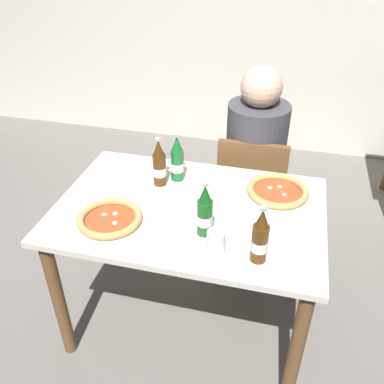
{
  "coord_description": "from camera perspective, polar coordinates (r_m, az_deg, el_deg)",
  "views": [
    {
      "loc": [
        0.38,
        -1.46,
        1.85
      ],
      "look_at": [
        0.0,
        0.05,
        0.8
      ],
      "focal_mm": 38.77,
      "sensor_mm": 36.0,
      "label": 1
    }
  ],
  "objects": [
    {
      "name": "beer_bottle_right",
      "position": [
        1.66,
        1.78,
        -2.87
      ],
      "size": [
        0.07,
        0.07,
        0.25
      ],
      "color": "#14591E",
      "rests_on": "dining_table_main"
    },
    {
      "name": "beer_bottle_extra",
      "position": [
        1.98,
        -4.51,
        3.7
      ],
      "size": [
        0.07,
        0.07,
        0.25
      ],
      "color": "#512D0F",
      "rests_on": "dining_table_main"
    },
    {
      "name": "diner_seated",
      "position": [
        2.48,
        8.44,
        2.79
      ],
      "size": [
        0.34,
        0.34,
        1.21
      ],
      "color": "#2D3342",
      "rests_on": "ground_plane"
    },
    {
      "name": "chair_behind_table",
      "position": [
        2.49,
        8.12,
        0.19
      ],
      "size": [
        0.4,
        0.4,
        0.85
      ],
      "rotation": [
        0.0,
        0.0,
        3.15
      ],
      "color": "brown",
      "rests_on": "ground_plane"
    },
    {
      "name": "ground_plane",
      "position": [
        2.39,
        -0.31,
        -16.83
      ],
      "size": [
        8.0,
        8.0,
        0.0
      ],
      "primitive_type": "plane",
      "color": "slate"
    },
    {
      "name": "dining_table_main",
      "position": [
        1.94,
        -0.36,
        -4.84
      ],
      "size": [
        1.2,
        0.8,
        0.75
      ],
      "color": "silver",
      "rests_on": "ground_plane"
    },
    {
      "name": "beer_bottle_left",
      "position": [
        2.02,
        -2.06,
        4.33
      ],
      "size": [
        0.07,
        0.07,
        0.25
      ],
      "color": "#196B2D",
      "rests_on": "dining_table_main"
    },
    {
      "name": "napkin_with_cutlery",
      "position": [
        2.06,
        -11.97,
        0.98
      ],
      "size": [
        0.18,
        0.19,
        0.01
      ],
      "color": "white",
      "rests_on": "dining_table_main"
    },
    {
      "name": "beer_bottle_center",
      "position": [
        1.56,
        9.35,
        -6.3
      ],
      "size": [
        0.07,
        0.07,
        0.25
      ],
      "color": "#512D0F",
      "rests_on": "dining_table_main"
    },
    {
      "name": "pizza_marinara_far",
      "position": [
        1.97,
        11.68,
        0.02
      ],
      "size": [
        0.31,
        0.31,
        0.04
      ],
      "color": "white",
      "rests_on": "dining_table_main"
    },
    {
      "name": "pizza_margherita_near",
      "position": [
        1.8,
        -11.24,
        -3.73
      ],
      "size": [
        0.3,
        0.3,
        0.04
      ],
      "color": "white",
      "rests_on": "dining_table_main"
    },
    {
      "name": "paper_cup",
      "position": [
        1.61,
        3.3,
        -6.86
      ],
      "size": [
        0.07,
        0.07,
        0.09
      ],
      "primitive_type": "cylinder",
      "color": "white",
      "rests_on": "dining_table_main"
    }
  ]
}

